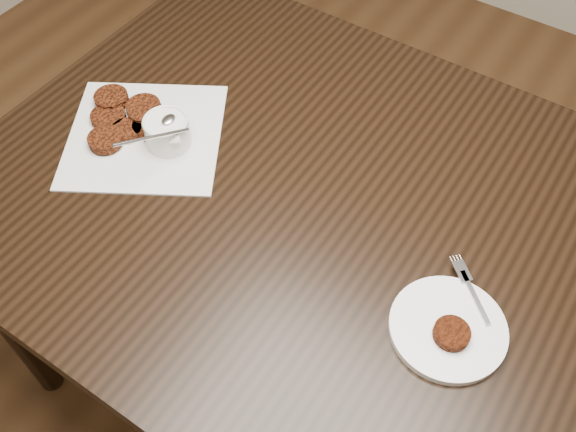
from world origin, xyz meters
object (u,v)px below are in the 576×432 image
(napkin, at_px, (145,135))
(plate_with_patty, at_px, (449,326))
(sauce_ramekin, at_px, (165,120))
(table, at_px, (355,329))

(napkin, bearing_deg, plate_with_patty, -4.87)
(napkin, relative_size, sauce_ramekin, 2.44)
(table, relative_size, napkin, 5.14)
(table, height_order, napkin, napkin)
(table, xyz_separation_m, napkin, (-0.48, -0.05, 0.38))
(plate_with_patty, bearing_deg, table, 150.64)
(sauce_ramekin, distance_m, plate_with_patty, 0.62)
(napkin, height_order, plate_with_patty, plate_with_patty)
(napkin, xyz_separation_m, plate_with_patty, (0.67, -0.06, 0.01))
(sauce_ramekin, bearing_deg, napkin, -168.61)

